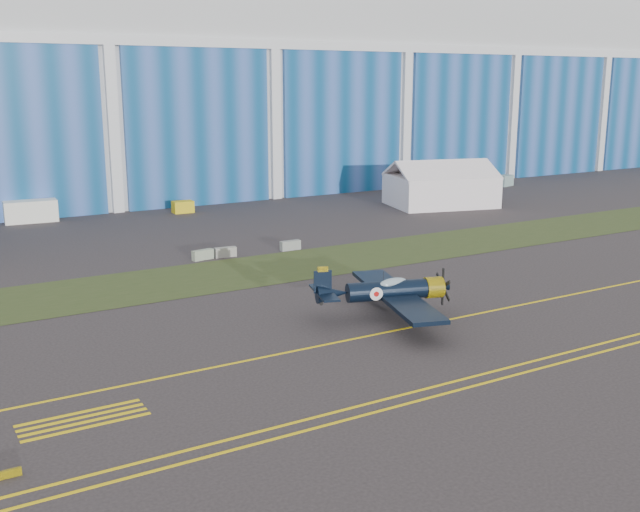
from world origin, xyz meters
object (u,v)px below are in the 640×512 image
tent (441,183)px  shipping_container (31,211)px  warbird (388,290)px  tug (183,207)px

tent → shipping_container: 50.39m
warbird → tug: bearing=103.1°
tent → shipping_container: bearing=177.1°
tug → warbird: bearing=-91.4°
shipping_container → warbird: bearing=-70.1°
shipping_container → tug: bearing=-5.4°
tent → warbird: bearing=-119.5°
tug → shipping_container: bearing=172.8°
shipping_container → tug: shipping_container is taller
warbird → tug: 47.48m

